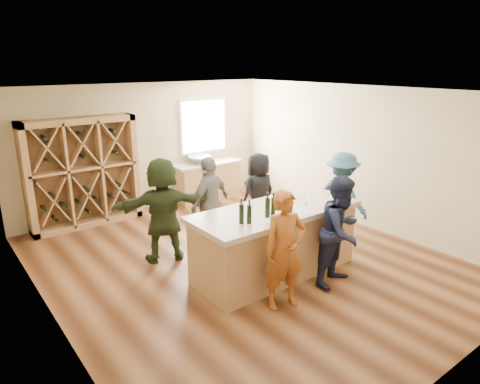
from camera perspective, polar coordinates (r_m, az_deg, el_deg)
floor at (r=7.36m, az=0.33°, el=-9.48°), size 6.00×7.00×0.10m
ceiling at (r=6.59m, az=0.38°, el=13.69°), size 6.00×7.00×0.10m
wall_back at (r=9.81m, az=-12.54°, el=5.86°), size 6.00×0.10×2.80m
wall_front at (r=4.73m, az=28.02°, el=-7.92°), size 6.00×0.10×2.80m
wall_left at (r=5.60m, az=-25.18°, el=-3.79°), size 0.10×7.00×2.80m
wall_right at (r=8.98m, az=15.97°, el=4.59°), size 0.10×7.00×2.80m
window_frame at (r=10.39m, az=-4.91°, el=8.77°), size 1.30×0.06×1.30m
window_pane at (r=10.36m, az=-4.80°, el=8.75°), size 1.18×0.01×1.18m
wine_rack at (r=9.09m, az=-20.20°, el=2.40°), size 2.20×0.45×2.20m
back_counter_base at (r=10.39m, az=-4.38°, el=1.34°), size 1.60×0.58×0.86m
back_counter_top at (r=10.28m, az=-4.44°, el=3.81°), size 1.70×0.62×0.06m
sink at (r=10.14m, az=-5.40°, el=4.32°), size 0.54×0.54×0.19m
faucet at (r=10.28m, az=-5.95°, el=4.80°), size 0.02×0.02×0.30m
tasting_counter_base at (r=6.78m, az=4.70°, el=-6.83°), size 2.60×1.00×1.00m
tasting_counter_top at (r=6.58m, az=4.81°, el=-2.52°), size 2.72×1.12×0.08m
wine_bottle_a at (r=5.90m, az=0.19°, el=-2.92°), size 0.09×0.09×0.28m
wine_bottle_b at (r=5.91m, az=1.25°, el=-2.96°), size 0.08×0.08×0.27m
wine_bottle_d at (r=6.14m, az=3.69°, el=-2.11°), size 0.10×0.10×0.29m
wine_bottle_e at (r=6.23m, az=4.45°, el=-1.94°), size 0.08×0.08×0.27m
wine_glass_a at (r=5.97m, az=5.40°, el=-3.24°), size 0.07×0.07×0.19m
wine_glass_b at (r=6.36m, az=8.39°, el=-2.20°), size 0.07×0.07×0.16m
wine_glass_c at (r=6.78m, az=11.82°, el=-1.00°), size 0.08×0.08×0.19m
wine_glass_d at (r=6.78m, az=8.79°, el=-0.96°), size 0.08×0.08×0.17m
tasting_menu_a at (r=6.05m, az=4.46°, el=-3.88°), size 0.22×0.30×0.00m
tasting_menu_b at (r=6.47m, az=8.31°, el=-2.60°), size 0.31×0.36×0.00m
tasting_menu_c at (r=6.94m, az=12.42°, el=-1.47°), size 0.29×0.34×0.00m
person_near_left at (r=5.77m, az=5.99°, el=-7.73°), size 0.70×0.59×1.65m
person_near_right at (r=6.50m, az=13.31°, el=-5.08°), size 0.89×0.61×1.68m
person_server at (r=8.14m, az=13.36°, el=-0.60°), size 0.56×1.10×1.67m
person_far_mid at (r=7.58m, az=-4.00°, el=-1.46°), size 1.09×0.80×1.67m
person_far_right at (r=8.23m, az=2.48°, el=-0.21°), size 0.80×0.54×1.59m
person_far_left at (r=7.17m, az=-10.22°, el=-2.34°), size 1.75×1.08×1.78m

